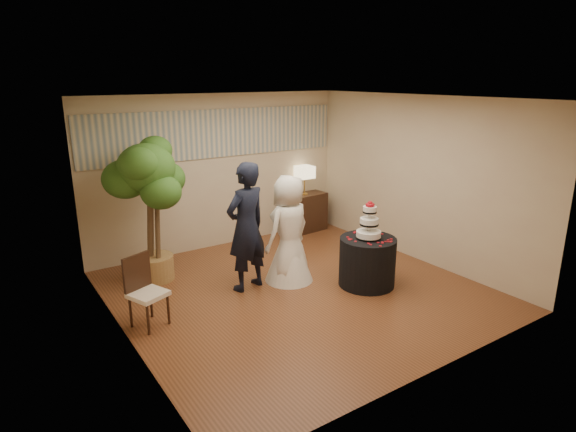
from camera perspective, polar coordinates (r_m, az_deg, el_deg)
floor at (r=7.28m, az=1.12°, el=-8.82°), size 5.00×5.00×0.00m
ceiling at (r=6.60m, az=1.25°, el=13.77°), size 5.00×5.00×0.00m
wall_back at (r=8.92m, az=-8.12°, el=5.21°), size 5.00×0.06×2.80m
wall_front at (r=5.06m, az=17.69°, el=-4.03°), size 5.00×0.06×2.80m
wall_left at (r=5.80m, az=-19.50°, el=-1.62°), size 0.06×5.00×2.80m
wall_right at (r=8.46m, az=15.22°, el=4.19°), size 0.06×5.00×2.80m
mural_border at (r=8.80m, az=-8.24°, el=9.67°), size 4.90×0.02×0.85m
groom at (r=7.06m, az=-4.96°, el=-1.30°), size 0.79×0.61×1.93m
bride at (r=7.35m, az=0.12°, el=-1.56°), size 0.97×0.93×1.67m
cake_table at (r=7.43m, az=9.37°, el=-5.37°), size 0.89×0.89×0.75m
wedding_cake at (r=7.22m, az=9.61°, el=-0.46°), size 0.38×0.38×0.58m
console at (r=9.85m, az=1.93°, el=0.38°), size 0.97×0.49×0.78m
table_lamp at (r=9.69m, az=1.97°, el=4.25°), size 0.32×0.32×0.58m
ficus_tree at (r=7.58m, az=-16.08°, el=0.67°), size 1.47×1.47×2.26m
side_chair at (r=6.39m, az=-16.26°, el=-8.67°), size 0.56×0.57×0.93m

